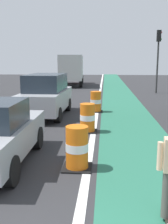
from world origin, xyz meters
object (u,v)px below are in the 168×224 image
Objects in this scene: traffic_barrel_mid at (87,118)px; traffic_barrel_back at (96,102)px; traffic_barrel_front at (77,148)px; traffic_light_corner at (158,50)px; parked_suv_second at (46,95)px; delivery_truck_down_block at (72,68)px.

traffic_barrel_mid is 1.00× the size of traffic_barrel_back.
traffic_barrel_front is at bearing -91.50° from traffic_barrel_back.
traffic_barrel_mid is at bearing -110.97° from traffic_light_corner.
parked_suv_second is 4.25× the size of traffic_barrel_mid.
traffic_barrel_front is at bearing -106.80° from traffic_light_corner.
traffic_light_corner is (7.14, 9.98, 2.47)m from parked_suv_second.
delivery_truck_down_block is (-2.93, 22.99, 1.31)m from traffic_barrel_front.
traffic_barrel_back is (0.20, 7.68, 0.00)m from traffic_barrel_front.
delivery_truck_down_block is (-3.13, 15.31, 1.31)m from traffic_barrel_back.
parked_suv_second is at bearing 108.52° from traffic_barrel_front.
parked_suv_second is 0.91× the size of traffic_light_corner.
parked_suv_second is 16.55m from delivery_truck_down_block.
traffic_barrel_front is at bearing -82.74° from delivery_truck_down_block.
traffic_barrel_front is 7.68m from traffic_barrel_back.
traffic_light_corner is (4.77, 8.78, 2.97)m from traffic_barrel_back.
parked_suv_second is at bearing -125.58° from traffic_light_corner.
traffic_light_corner is (7.90, -6.53, 1.65)m from delivery_truck_down_block.
traffic_barrel_mid is (2.20, -2.91, -0.50)m from parked_suv_second.
delivery_truck_down_block is 10.38m from traffic_light_corner.
parked_suv_second reaches higher than traffic_barrel_back.
traffic_barrel_back is at bearing 87.62° from traffic_barrel_mid.
traffic_barrel_front is 0.14× the size of delivery_truck_down_block.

